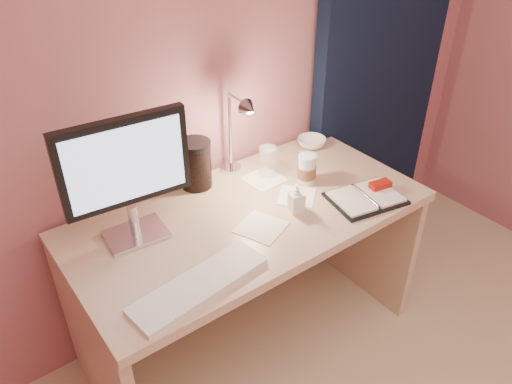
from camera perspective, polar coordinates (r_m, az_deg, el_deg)
room at (r=2.56m, az=12.94°, el=16.19°), size 3.50×3.50×3.50m
desk at (r=2.13m, az=-1.90°, el=-6.27°), size 1.40×0.70×0.73m
monitor at (r=1.71m, az=-14.70°, el=2.50°), size 0.44×0.17×0.47m
keyboard at (r=1.62m, az=-6.48°, el=-10.51°), size 0.49×0.20×0.02m
planner at (r=2.05m, az=12.56°, el=-0.52°), size 0.32×0.26×0.04m
paper_a at (r=1.86m, az=0.60°, el=-4.04°), size 0.21×0.21×0.00m
paper_b at (r=2.14m, az=0.89°, el=1.50°), size 0.16×0.16×0.00m
paper_c at (r=2.03m, az=4.67°, el=-0.48°), size 0.20×0.20×0.00m
coffee_cup at (r=2.10m, az=5.83°, el=2.55°), size 0.08×0.08×0.13m
clear_cup at (r=2.14m, az=1.35°, el=3.51°), size 0.08×0.08×0.13m
bowl at (r=2.40m, az=6.37°, el=5.65°), size 0.17×0.17×0.04m
lotion_bottle at (r=1.92m, az=4.66°, el=-0.68°), size 0.06×0.07×0.12m
dark_jar at (r=2.06m, az=-6.89°, el=2.93°), size 0.13×0.13×0.18m
desk_lamp at (r=2.03m, az=-1.35°, el=7.30°), size 0.09×0.23×0.38m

